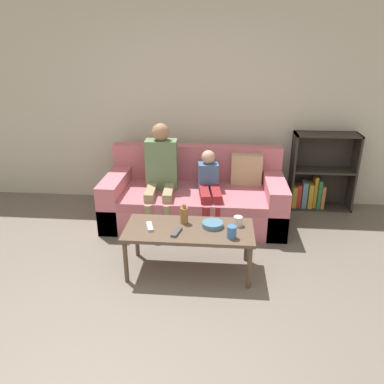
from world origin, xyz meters
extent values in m
plane|color=#70665B|center=(0.00, 0.00, 0.00)|extent=(22.00, 22.00, 0.00)
cube|color=beige|center=(0.00, 2.73, 1.30)|extent=(12.00, 0.06, 2.60)
cube|color=#D1707F|center=(-0.01, 2.04, 0.15)|extent=(2.03, 0.95, 0.30)
cube|color=#C06775|center=(-0.01, 1.95, 0.35)|extent=(1.59, 0.77, 0.10)
cube|color=#D1707F|center=(-0.01, 2.42, 0.61)|extent=(2.03, 0.18, 0.42)
cube|color=#D1707F|center=(-0.92, 2.04, 0.28)|extent=(0.22, 0.95, 0.56)
cube|color=#D1707F|center=(0.90, 2.04, 0.28)|extent=(0.22, 0.95, 0.56)
cube|color=tan|center=(0.59, 2.27, 0.58)|extent=(0.36, 0.12, 0.36)
cube|color=#332D28|center=(1.17, 2.55, 0.48)|extent=(0.02, 0.28, 0.96)
cube|color=#332D28|center=(1.91, 2.55, 0.48)|extent=(0.02, 0.28, 0.96)
cube|color=#332D28|center=(1.54, 2.68, 0.48)|extent=(0.76, 0.02, 0.96)
cube|color=#332D28|center=(1.54, 2.55, 0.01)|extent=(0.76, 0.28, 0.02)
cube|color=#332D28|center=(1.54, 2.55, 0.50)|extent=(0.72, 0.28, 0.02)
cube|color=#332D28|center=(1.54, 2.55, 0.95)|extent=(0.76, 0.28, 0.02)
cube|color=gold|center=(1.21, 2.54, 0.16)|extent=(0.06, 0.22, 0.27)
cube|color=red|center=(1.27, 2.53, 0.17)|extent=(0.06, 0.17, 0.29)
cube|color=#6699A8|center=(1.34, 2.54, 0.19)|extent=(0.06, 0.20, 0.33)
cube|color=gold|center=(1.41, 2.54, 0.18)|extent=(0.06, 0.23, 0.31)
cube|color=gold|center=(1.47, 2.53, 0.23)|extent=(0.04, 0.15, 0.40)
cube|color=#2D7A4C|center=(1.51, 2.55, 0.21)|extent=(0.04, 0.24, 0.36)
cube|color=#B77542|center=(1.56, 2.55, 0.17)|extent=(0.04, 0.24, 0.29)
cylinder|color=brown|center=(-0.51, 0.78, 0.20)|extent=(0.04, 0.04, 0.41)
cylinder|color=brown|center=(0.55, 0.78, 0.20)|extent=(0.04, 0.04, 0.41)
cylinder|color=brown|center=(-0.51, 1.22, 0.20)|extent=(0.04, 0.04, 0.41)
cylinder|color=brown|center=(0.55, 1.22, 0.20)|extent=(0.04, 0.04, 0.41)
cube|color=brown|center=(0.02, 1.00, 0.42)|extent=(1.15, 0.52, 0.03)
cylinder|color=#9E8966|center=(-0.46, 1.57, 0.20)|extent=(0.09, 0.09, 0.40)
cylinder|color=#9E8966|center=(-0.27, 1.58, 0.20)|extent=(0.09, 0.09, 0.40)
cube|color=#9E8966|center=(-0.47, 1.82, 0.44)|extent=(0.12, 0.43, 0.09)
cube|color=#9E8966|center=(-0.28, 1.83, 0.44)|extent=(0.12, 0.43, 0.09)
cube|color=#66845B|center=(-0.39, 2.08, 0.68)|extent=(0.36, 0.22, 0.56)
sphere|color=#A87A5B|center=(-0.39, 2.08, 1.05)|extent=(0.20, 0.20, 0.20)
cylinder|color=maroon|center=(0.15, 1.58, 0.20)|extent=(0.10, 0.10, 0.40)
cylinder|color=maroon|center=(0.27, 1.60, 0.20)|extent=(0.10, 0.10, 0.40)
cube|color=maroon|center=(0.11, 1.83, 0.44)|extent=(0.16, 0.44, 0.09)
cube|color=maroon|center=(0.24, 1.84, 0.44)|extent=(0.16, 0.44, 0.09)
cube|color=#476693|center=(0.14, 2.09, 0.55)|extent=(0.25, 0.23, 0.31)
sphere|color=#D1A889|center=(0.14, 2.09, 0.77)|extent=(0.16, 0.16, 0.16)
cylinder|color=#3D70B2|center=(0.40, 0.86, 0.49)|extent=(0.08, 0.08, 0.11)
cylinder|color=silver|center=(0.46, 1.09, 0.48)|extent=(0.08, 0.08, 0.09)
cube|color=#B7B7BC|center=(-0.33, 0.99, 0.45)|extent=(0.10, 0.18, 0.02)
cube|color=#47474C|center=(-0.08, 0.91, 0.45)|extent=(0.09, 0.18, 0.02)
cylinder|color=teal|center=(0.23, 1.05, 0.46)|extent=(0.19, 0.19, 0.05)
cylinder|color=olive|center=(-0.03, 1.11, 0.51)|extent=(0.07, 0.07, 0.15)
cylinder|color=olive|center=(-0.03, 1.11, 0.60)|extent=(0.03, 0.03, 0.04)
camera|label=1|loc=(0.30, -1.94, 1.99)|focal=35.00mm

